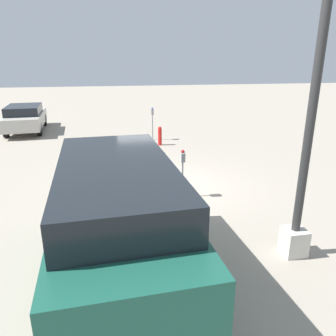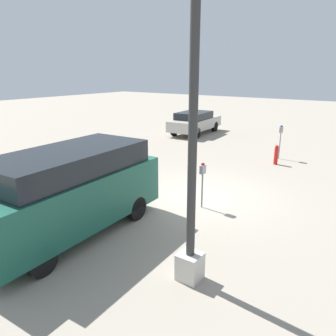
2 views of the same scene
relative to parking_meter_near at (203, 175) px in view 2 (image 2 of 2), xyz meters
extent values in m
plane|color=gray|center=(-0.71, -0.51, -1.03)|extent=(80.00, 80.00, 0.00)
cylinder|color=gray|center=(0.00, 0.00, -0.50)|extent=(0.05, 0.05, 1.06)
cube|color=gray|center=(0.00, 0.00, 0.16)|extent=(0.20, 0.11, 0.26)
sphere|color=maroon|center=(0.00, 0.00, 0.31)|extent=(0.11, 0.11, 0.11)
cylinder|color=gray|center=(-7.03, 0.14, -0.41)|extent=(0.05, 0.05, 1.24)
cube|color=gray|center=(-7.03, 0.14, 0.33)|extent=(0.20, 0.11, 0.26)
sphere|color=navy|center=(-7.03, 0.14, 0.49)|extent=(0.11, 0.11, 0.11)
cube|color=beige|center=(3.24, 1.56, -0.76)|extent=(0.44, 0.44, 0.55)
cylinder|color=#2D2D2D|center=(3.24, 1.56, 2.59)|extent=(0.16, 0.16, 6.14)
cube|color=#195142|center=(3.35, -1.90, -0.08)|extent=(5.06, 2.25, 1.25)
cube|color=black|center=(3.22, -1.91, 0.83)|extent=(4.06, 2.04, 0.57)
cylinder|color=black|center=(4.84, -0.94, -0.70)|extent=(0.67, 0.27, 0.66)
cylinder|color=black|center=(1.77, -1.09, -0.70)|extent=(0.67, 0.27, 0.66)
cylinder|color=black|center=(1.85, -2.86, -0.70)|extent=(0.67, 0.27, 0.66)
cube|color=#B7B2A8|center=(-10.31, -6.34, -0.38)|extent=(4.58, 2.12, 0.65)
cube|color=black|center=(-10.09, -6.32, 0.17)|extent=(2.57, 1.83, 0.44)
cube|color=orange|center=(-12.44, -7.08, -0.55)|extent=(0.09, 0.13, 0.20)
cylinder|color=black|center=(-11.63, -7.23, -0.70)|extent=(0.67, 0.26, 0.66)
cylinder|color=black|center=(-11.75, -5.65, -0.70)|extent=(0.67, 0.26, 0.66)
cylinder|color=black|center=(-8.88, -7.02, -0.70)|extent=(0.67, 0.26, 0.66)
cylinder|color=black|center=(-9.00, -5.45, -0.70)|extent=(0.67, 0.26, 0.66)
cylinder|color=red|center=(-5.98, 0.33, -0.66)|extent=(0.17, 0.17, 0.74)
sphere|color=red|center=(-5.98, 0.33, -0.24)|extent=(0.16, 0.16, 0.16)
camera|label=1|loc=(8.45, -1.99, 2.74)|focal=35.00mm
camera|label=2|loc=(8.06, 4.43, 2.94)|focal=35.00mm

